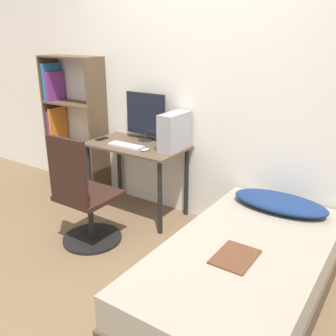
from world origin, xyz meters
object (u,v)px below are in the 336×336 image
(keyboard, at_px, (126,146))
(pc_tower, at_px, (175,131))
(office_chair, at_px, (84,204))
(bed, at_px, (243,274))
(bookshelf, at_px, (68,128))
(monitor, at_px, (145,115))

(keyboard, relative_size, pc_tower, 1.03)
(pc_tower, bearing_deg, office_chair, -115.26)
(office_chair, bearing_deg, pc_tower, 64.74)
(bed, bearing_deg, keyboard, 159.56)
(bookshelf, height_order, keyboard, bookshelf)
(monitor, relative_size, keyboard, 1.30)
(keyboard, height_order, pc_tower, pc_tower)
(bed, distance_m, monitor, 1.88)
(office_chair, xyz_separation_m, bed, (1.45, 0.07, -0.17))
(bookshelf, height_order, pc_tower, bookshelf)
(bookshelf, distance_m, office_chair, 1.47)
(keyboard, bearing_deg, office_chair, -86.11)
(pc_tower, bearing_deg, bed, -35.33)
(office_chair, distance_m, pc_tower, 1.06)
(bookshelf, bearing_deg, pc_tower, -1.90)
(bed, bearing_deg, office_chair, -177.05)
(bookshelf, xyz_separation_m, bed, (2.59, -0.80, -0.51))
(office_chair, relative_size, pc_tower, 2.81)
(office_chair, distance_m, monitor, 1.11)
(pc_tower, bearing_deg, bookshelf, 178.10)
(monitor, bearing_deg, office_chair, -88.51)
(monitor, bearing_deg, bookshelf, -177.41)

